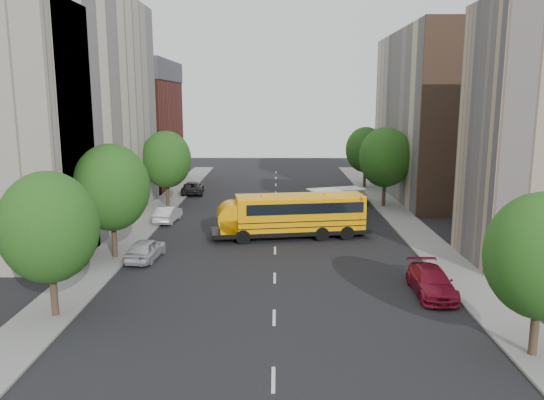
{
  "coord_description": "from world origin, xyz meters",
  "views": [
    {
      "loc": [
        0.12,
        -39.0,
        10.77
      ],
      "look_at": [
        -0.25,
        2.0,
        2.97
      ],
      "focal_mm": 35.0,
      "sensor_mm": 36.0,
      "label": 1
    }
  ],
  "objects_px": {
    "parked_car_2": "(193,188)",
    "parked_car_1": "(168,214)",
    "street_tree_4": "(385,157)",
    "safari_truck": "(331,203)",
    "street_tree_3": "(542,256)",
    "parked_car_4": "(358,196)",
    "street_tree_1": "(111,187)",
    "street_tree_2": "(166,159)",
    "parked_car_0": "(146,249)",
    "parked_car_3": "(431,282)",
    "street_tree_5": "(365,150)",
    "school_bus": "(290,214)",
    "street_tree_0": "(49,227)"
  },
  "relations": [
    {
      "from": "street_tree_3",
      "to": "street_tree_4",
      "type": "xyz_separation_m",
      "value": [
        0.0,
        32.0,
        0.62
      ]
    },
    {
      "from": "street_tree_1",
      "to": "street_tree_5",
      "type": "xyz_separation_m",
      "value": [
        22.0,
        30.0,
        -0.25
      ]
    },
    {
      "from": "street_tree_0",
      "to": "street_tree_1",
      "type": "xyz_separation_m",
      "value": [
        0.0,
        10.0,
        0.31
      ]
    },
    {
      "from": "school_bus",
      "to": "parked_car_3",
      "type": "height_order",
      "value": "school_bus"
    },
    {
      "from": "street_tree_3",
      "to": "parked_car_0",
      "type": "relative_size",
      "value": 1.62
    },
    {
      "from": "street_tree_4",
      "to": "parked_car_3",
      "type": "bearing_deg",
      "value": -95.1
    },
    {
      "from": "street_tree_2",
      "to": "parked_car_0",
      "type": "relative_size",
      "value": 1.75
    },
    {
      "from": "school_bus",
      "to": "parked_car_4",
      "type": "distance_m",
      "value": 16.79
    },
    {
      "from": "parked_car_1",
      "to": "school_bus",
      "type": "bearing_deg",
      "value": 157.79
    },
    {
      "from": "street_tree_3",
      "to": "street_tree_5",
      "type": "distance_m",
      "value": 44.0
    },
    {
      "from": "street_tree_4",
      "to": "street_tree_0",
      "type": "bearing_deg",
      "value": -128.16
    },
    {
      "from": "street_tree_4",
      "to": "parked_car_1",
      "type": "xyz_separation_m",
      "value": [
        -20.6,
        -6.89,
        -4.36
      ]
    },
    {
      "from": "street_tree_4",
      "to": "parked_car_4",
      "type": "xyz_separation_m",
      "value": [
        -2.2,
        2.47,
        -4.36
      ]
    },
    {
      "from": "school_bus",
      "to": "safari_truck",
      "type": "xyz_separation_m",
      "value": [
        4.03,
        7.21,
        -0.53
      ]
    },
    {
      "from": "street_tree_2",
      "to": "parked_car_1",
      "type": "bearing_deg",
      "value": -78.52
    },
    {
      "from": "parked_car_0",
      "to": "street_tree_3",
      "type": "bearing_deg",
      "value": 151.05
    },
    {
      "from": "street_tree_5",
      "to": "parked_car_0",
      "type": "xyz_separation_m",
      "value": [
        -19.8,
        -30.31,
        -3.95
      ]
    },
    {
      "from": "street_tree_0",
      "to": "school_bus",
      "type": "distance_m",
      "value": 19.93
    },
    {
      "from": "parked_car_2",
      "to": "street_tree_1",
      "type": "bearing_deg",
      "value": 81.49
    },
    {
      "from": "street_tree_0",
      "to": "street_tree_2",
      "type": "xyz_separation_m",
      "value": [
        0.0,
        28.0,
        0.19
      ]
    },
    {
      "from": "street_tree_3",
      "to": "parked_car_4",
      "type": "xyz_separation_m",
      "value": [
        -2.2,
        34.47,
        -3.74
      ]
    },
    {
      "from": "street_tree_2",
      "to": "parked_car_0",
      "type": "bearing_deg",
      "value": -83.15
    },
    {
      "from": "street_tree_5",
      "to": "school_bus",
      "type": "distance_m",
      "value": 26.48
    },
    {
      "from": "parked_car_1",
      "to": "safari_truck",
      "type": "bearing_deg",
      "value": -168.42
    },
    {
      "from": "street_tree_1",
      "to": "street_tree_2",
      "type": "bearing_deg",
      "value": 90.0
    },
    {
      "from": "street_tree_1",
      "to": "school_bus",
      "type": "height_order",
      "value": "street_tree_1"
    },
    {
      "from": "school_bus",
      "to": "parked_car_4",
      "type": "height_order",
      "value": "school_bus"
    },
    {
      "from": "street_tree_3",
      "to": "parked_car_1",
      "type": "xyz_separation_m",
      "value": [
        -20.6,
        25.11,
        -3.74
      ]
    },
    {
      "from": "street_tree_0",
      "to": "safari_truck",
      "type": "xyz_separation_m",
      "value": [
        16.16,
        22.8,
        -3.21
      ]
    },
    {
      "from": "street_tree_1",
      "to": "parked_car_0",
      "type": "xyz_separation_m",
      "value": [
        2.2,
        -0.31,
        -4.2
      ]
    },
    {
      "from": "parked_car_0",
      "to": "street_tree_4",
      "type": "bearing_deg",
      "value": -131.53
    },
    {
      "from": "street_tree_0",
      "to": "parked_car_3",
      "type": "xyz_separation_m",
      "value": [
        19.8,
        3.36,
        -3.91
      ]
    },
    {
      "from": "parked_car_4",
      "to": "street_tree_5",
      "type": "bearing_deg",
      "value": 78.61
    },
    {
      "from": "street_tree_3",
      "to": "street_tree_5",
      "type": "relative_size",
      "value": 0.95
    },
    {
      "from": "street_tree_4",
      "to": "school_bus",
      "type": "height_order",
      "value": "street_tree_4"
    },
    {
      "from": "street_tree_3",
      "to": "street_tree_5",
      "type": "bearing_deg",
      "value": 90.0
    },
    {
      "from": "parked_car_4",
      "to": "parked_car_3",
      "type": "bearing_deg",
      "value": -88.4
    },
    {
      "from": "street_tree_3",
      "to": "safari_truck",
      "type": "distance_m",
      "value": 27.59
    },
    {
      "from": "parked_car_2",
      "to": "parked_car_1",
      "type": "bearing_deg",
      "value": 84.65
    },
    {
      "from": "street_tree_2",
      "to": "street_tree_5",
      "type": "height_order",
      "value": "street_tree_2"
    },
    {
      "from": "street_tree_4",
      "to": "parked_car_3",
      "type": "height_order",
      "value": "street_tree_4"
    },
    {
      "from": "street_tree_4",
      "to": "safari_truck",
      "type": "distance_m",
      "value": 8.63
    },
    {
      "from": "school_bus",
      "to": "parked_car_1",
      "type": "bearing_deg",
      "value": 143.86
    },
    {
      "from": "street_tree_1",
      "to": "street_tree_3",
      "type": "bearing_deg",
      "value": -32.47
    },
    {
      "from": "street_tree_1",
      "to": "school_bus",
      "type": "bearing_deg",
      "value": 24.73
    },
    {
      "from": "street_tree_4",
      "to": "street_tree_5",
      "type": "bearing_deg",
      "value": 90.0
    },
    {
      "from": "street_tree_5",
      "to": "parked_car_0",
      "type": "bearing_deg",
      "value": -123.15
    },
    {
      "from": "street_tree_2",
      "to": "safari_truck",
      "type": "bearing_deg",
      "value": -17.84
    },
    {
      "from": "street_tree_4",
      "to": "parked_car_2",
      "type": "height_order",
      "value": "street_tree_4"
    },
    {
      "from": "street_tree_1",
      "to": "parked_car_4",
      "type": "bearing_deg",
      "value": 45.95
    }
  ]
}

